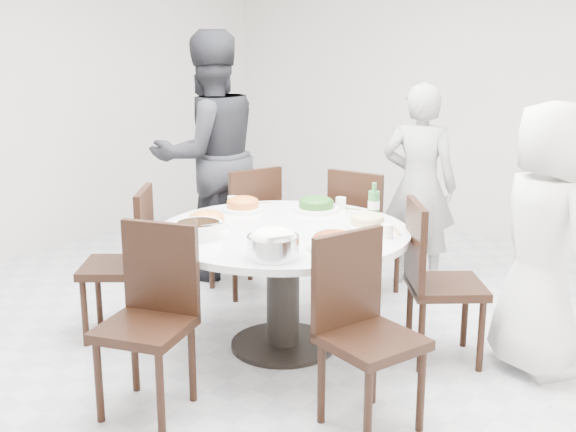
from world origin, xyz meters
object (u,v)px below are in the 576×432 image
Objects in this scene: diner_right at (545,240)px; chair_ne at (446,283)px; chair_s at (144,324)px; chair_n at (367,233)px; rice_bowl at (273,247)px; dining_table at (283,289)px; diner_middle at (419,186)px; diner_left at (209,156)px; beverage_bottle at (374,202)px; chair_sw at (116,264)px; chair_se at (372,336)px; chair_nw at (242,229)px; soup_bowl at (198,230)px.

chair_ne is at bearing 60.70° from diner_right.
diner_right reaches higher than chair_s.
chair_n is 3.50× the size of rice_bowl.
diner_middle reaches higher than dining_table.
diner_left is (-1.24, 1.79, 0.48)m from chair_s.
diner_left is 1.67m from beverage_bottle.
chair_sw and chair_se have the same top height.
chair_nw is (-1.70, 0.17, 0.00)m from chair_ne.
chair_se is 1.18m from beverage_bottle.
diner_right is 1.01m from beverage_bottle.
soup_bowl is at bearing 78.65° from chair_n.
rice_bowl is at bearing -57.40° from dining_table.
diner_middle is (0.10, 1.54, 0.39)m from dining_table.
chair_s is at bearing 86.50° from chair_n.
diner_middle is 0.80× the size of diner_left.
chair_ne is 1.71m from chair_nw.
chair_se is (1.85, 0.01, 0.00)m from chair_sw.
diner_middle is (0.95, 0.93, 0.29)m from chair_nw.
chair_se is at bearing 52.71° from chair_sw.
dining_table is 5.53× the size of rice_bowl.
chair_se is 3.50× the size of rice_bowl.
soup_bowl is (-0.21, 0.61, 0.32)m from chair_s.
chair_n is at bearing 49.07° from chair_se.
chair_nw is at bearing 173.79° from beverage_bottle.
diner_left is 2.03m from rice_bowl.
chair_ne and chair_nw have the same top height.
chair_n is at bearing 126.11° from diner_left.
diner_middle reaches higher than soup_bowl.
beverage_bottle reaches higher than chair_ne.
chair_n is 1.00× the size of chair_se.
diner_right reaches higher than chair_ne.
chair_n is 0.57m from diner_middle.
chair_n is 1.79m from chair_sw.
chair_s and chair_se have the same top height.
chair_se reaches higher than dining_table.
chair_ne is 0.62× the size of diner_middle.
rice_bowl is 0.98× the size of soup_bowl.
chair_ne and chair_sw have the same top height.
chair_n and chair_sw have the same top height.
chair_ne is 1.74m from chair_s.
chair_sw is 1.29m from rice_bowl.
diner_right is (1.32, 0.65, 0.39)m from dining_table.
rice_bowl is at bearing 106.40° from chair_se.
chair_nw is 1.10m from chair_sw.
chair_se is at bearing 144.13° from chair_ne.
rice_bowl is at bearing 100.03° from chair_n.
soup_bowl is at bearing 175.13° from rice_bowl.
diner_right is 1.00× the size of diner_middle.
chair_n is at bearing 71.64° from chair_s.
soup_bowl is 1.14× the size of beverage_bottle.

